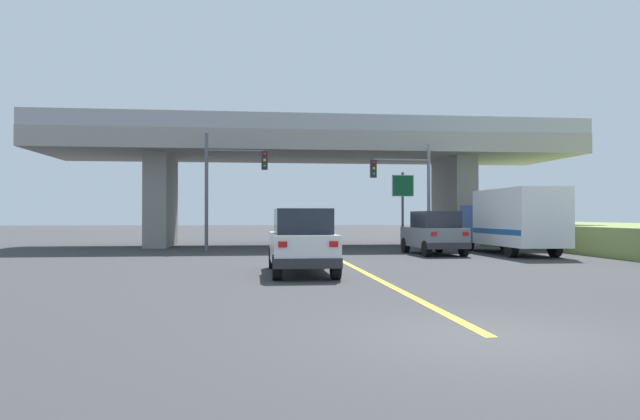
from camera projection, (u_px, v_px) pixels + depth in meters
ground at (311, 245)px, 35.68m from camera, size 160.00×160.00×0.00m
overpass_bridge at (312, 158)px, 35.74m from camera, size 31.35×8.31×7.37m
lane_divider_stripe at (353, 266)px, 20.83m from camera, size 0.20×24.47×0.01m
suv_lead at (302, 241)px, 18.23m from camera, size 1.92×4.82×2.02m
suv_crossing at (434, 233)px, 27.35m from camera, size 2.11×4.37×2.02m
box_truck at (512, 220)px, 27.57m from camera, size 2.33×7.42×3.03m
sedan_oncoming at (298, 227)px, 40.60m from camera, size 1.97×4.76×2.02m
traffic_signal_nearside at (409, 184)px, 31.54m from camera, size 3.30×0.36×5.70m
traffic_signal_farside at (227, 178)px, 30.04m from camera, size 3.20×0.36×6.03m
highway_sign at (403, 193)px, 34.17m from camera, size 1.29×0.17×4.35m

